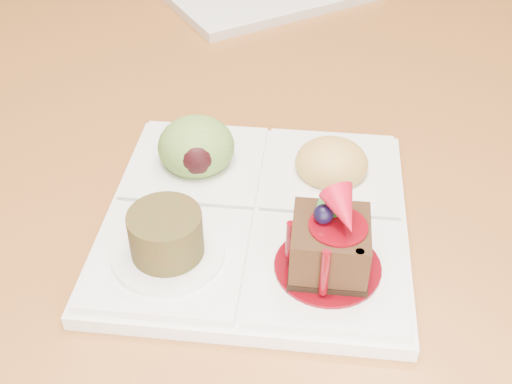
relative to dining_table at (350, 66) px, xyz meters
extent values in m
plane|color=brown|center=(0.00, 0.00, -0.68)|extent=(6.00, 6.00, 0.00)
cube|color=#A15A29|center=(0.00, 0.00, 0.05)|extent=(1.00, 1.80, 0.04)
cylinder|color=#A15A29|center=(-0.44, 0.84, -0.33)|extent=(0.06, 0.06, 0.71)
cylinder|color=#A15A29|center=(0.44, 0.84, -0.33)|extent=(0.06, 0.06, 0.71)
cylinder|color=black|center=(-0.59, 0.57, -0.45)|extent=(0.04, 0.04, 0.46)
cylinder|color=black|center=(-0.45, 0.21, -0.45)|extent=(0.04, 0.04, 0.46)
cube|color=white|center=(-0.17, -0.37, 0.07)|extent=(0.28, 0.28, 0.01)
cube|color=white|center=(-0.13, -0.43, 0.08)|extent=(0.13, 0.13, 0.01)
cube|color=white|center=(-0.24, -0.41, 0.08)|extent=(0.13, 0.13, 0.01)
cube|color=white|center=(-0.21, -0.30, 0.08)|extent=(0.13, 0.13, 0.01)
cube|color=white|center=(-0.10, -0.32, 0.08)|extent=(0.13, 0.13, 0.01)
cylinder|color=#5A030B|center=(-0.13, -0.43, 0.09)|extent=(0.08, 0.08, 0.00)
cube|color=black|center=(-0.13, -0.43, 0.09)|extent=(0.06, 0.06, 0.01)
cube|color=black|center=(-0.13, -0.43, 0.11)|extent=(0.06, 0.06, 0.03)
cylinder|color=#5A030B|center=(-0.13, -0.43, 0.13)|extent=(0.04, 0.04, 0.00)
sphere|color=black|center=(-0.13, -0.43, 0.13)|extent=(0.01, 0.01, 0.01)
cone|color=#B00B23|center=(-0.12, -0.44, 0.14)|extent=(0.03, 0.04, 0.03)
cube|color=#114612|center=(-0.12, -0.42, 0.13)|extent=(0.01, 0.01, 0.01)
cube|color=#114612|center=(-0.13, -0.42, 0.13)|extent=(0.01, 0.02, 0.01)
cylinder|color=#5A030B|center=(-0.13, -0.46, 0.11)|extent=(0.01, 0.01, 0.04)
cylinder|color=#5A030B|center=(-0.11, -0.46, 0.11)|extent=(0.01, 0.01, 0.03)
cylinder|color=#5A030B|center=(-0.15, -0.43, 0.11)|extent=(0.01, 0.01, 0.03)
cylinder|color=white|center=(-0.24, -0.41, 0.09)|extent=(0.08, 0.08, 0.00)
cylinder|color=#432613|center=(-0.24, -0.41, 0.11)|extent=(0.05, 0.05, 0.03)
cylinder|color=#4A2B0F|center=(-0.24, -0.41, 0.12)|extent=(0.04, 0.04, 0.00)
ellipsoid|color=#5F923B|center=(-0.21, -0.30, 0.10)|extent=(0.06, 0.06, 0.05)
ellipsoid|color=black|center=(-0.21, -0.32, 0.10)|extent=(0.03, 0.02, 0.03)
ellipsoid|color=gold|center=(-0.10, -0.32, 0.09)|extent=(0.06, 0.06, 0.04)
cube|color=orange|center=(-0.09, -0.32, 0.10)|extent=(0.02, 0.02, 0.01)
cube|color=#4E781A|center=(-0.10, -0.31, 0.09)|extent=(0.02, 0.02, 0.01)
cube|color=orange|center=(-0.11, -0.31, 0.10)|extent=(0.02, 0.02, 0.01)
cube|color=#4E781A|center=(-0.11, -0.32, 0.09)|extent=(0.02, 0.02, 0.01)
cube|color=orange|center=(-0.11, -0.33, 0.09)|extent=(0.02, 0.02, 0.01)
cube|color=#4E781A|center=(-0.10, -0.34, 0.09)|extent=(0.02, 0.01, 0.01)
cube|color=orange|center=(-0.09, -0.33, 0.10)|extent=(0.02, 0.02, 0.01)
camera|label=1|loc=(-0.21, -0.74, 0.41)|focal=45.00mm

